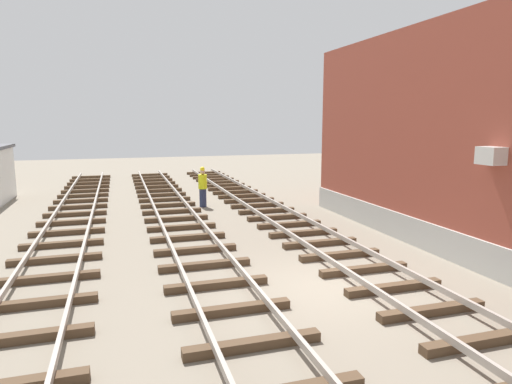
# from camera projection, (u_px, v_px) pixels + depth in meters

# --- Properties ---
(ground_plane) EXTENTS (80.00, 80.00, 0.00)m
(ground_plane) POSITION_uv_depth(u_px,v_px,m) (328.00, 287.00, 10.74)
(ground_plane) COLOR slate
(track_near_building) EXTENTS (2.50, 48.32, 0.32)m
(track_near_building) POSITION_uv_depth(u_px,v_px,m) (378.00, 277.00, 11.12)
(track_near_building) COLOR #4C3826
(track_near_building) RESTS_ON ground
(track_centre) EXTENTS (2.50, 48.32, 0.32)m
(track_centre) POSITION_uv_depth(u_px,v_px,m) (224.00, 295.00, 9.97)
(track_centre) COLOR #4C3826
(track_centre) RESTS_ON ground
(track_far) EXTENTS (2.50, 48.32, 0.32)m
(track_far) POSITION_uv_depth(u_px,v_px,m) (29.00, 317.00, 8.81)
(track_far) COLOR #4C3826
(track_far) RESTS_ON ground
(track_worker_foreground) EXTENTS (0.40, 0.40, 1.87)m
(track_worker_foreground) POSITION_uv_depth(u_px,v_px,m) (203.00, 187.00, 20.59)
(track_worker_foreground) COLOR #262D4C
(track_worker_foreground) RESTS_ON ground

